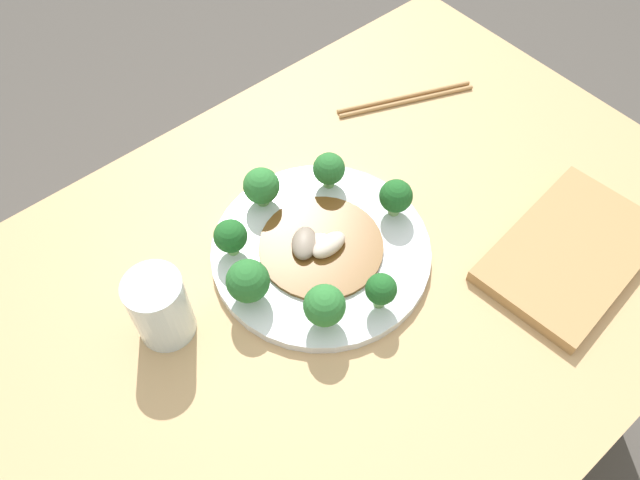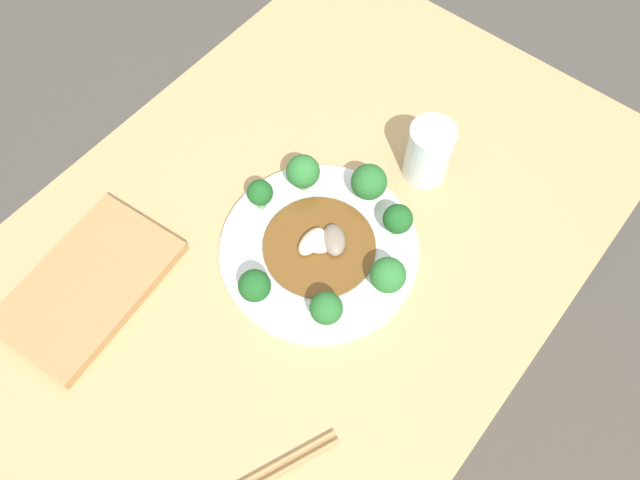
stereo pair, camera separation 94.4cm
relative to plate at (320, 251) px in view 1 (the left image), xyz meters
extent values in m
plane|color=#4C4742|center=(0.00, 0.04, -0.75)|extent=(8.00, 8.00, 0.00)
cube|color=tan|center=(0.00, 0.04, -0.38)|extent=(1.15, 0.78, 0.74)
cylinder|color=silver|center=(0.00, 0.00, 0.00)|extent=(0.31, 0.31, 0.02)
cylinder|color=#70A356|center=(0.01, -0.12, 0.02)|extent=(0.02, 0.02, 0.02)
sphere|color=#2D7533|center=(0.01, -0.12, 0.04)|extent=(0.05, 0.05, 0.05)
cylinder|color=#70A356|center=(0.00, 0.12, 0.02)|extent=(0.01, 0.01, 0.02)
sphere|color=#1E5B23|center=(0.00, 0.12, 0.05)|extent=(0.04, 0.04, 0.04)
cylinder|color=#7AAD5B|center=(0.10, -0.07, 0.02)|extent=(0.02, 0.02, 0.02)
sphere|color=#1E5B23|center=(0.10, -0.07, 0.04)|extent=(0.05, 0.05, 0.05)
cylinder|color=#70A356|center=(-0.09, -0.08, 0.02)|extent=(0.02, 0.02, 0.02)
sphere|color=#286B2D|center=(-0.09, -0.08, 0.04)|extent=(0.05, 0.05, 0.05)
cylinder|color=#89B76B|center=(-0.12, 0.02, 0.02)|extent=(0.02, 0.02, 0.02)
sphere|color=#1E5B23|center=(-0.12, 0.02, 0.04)|extent=(0.05, 0.05, 0.05)
cylinder|color=#70A356|center=(0.12, 0.00, 0.02)|extent=(0.02, 0.02, 0.02)
sphere|color=#286B2D|center=(0.12, 0.00, 0.05)|extent=(0.06, 0.06, 0.06)
cylinder|color=#70A356|center=(0.07, 0.09, 0.02)|extent=(0.02, 0.02, 0.02)
sphere|color=#2D7533|center=(0.07, 0.09, 0.05)|extent=(0.05, 0.05, 0.05)
cylinder|color=brown|center=(0.00, 0.00, 0.01)|extent=(0.17, 0.17, 0.01)
ellipsoid|color=beige|center=(0.00, 0.00, 0.02)|extent=(0.05, 0.05, 0.01)
ellipsoid|color=beige|center=(-0.01, 0.01, 0.02)|extent=(0.06, 0.03, 0.02)
ellipsoid|color=gray|center=(0.02, -0.01, 0.02)|extent=(0.06, 0.06, 0.02)
cylinder|color=silver|center=(0.23, -0.04, 0.05)|extent=(0.07, 0.07, 0.11)
cylinder|color=#AD7F4C|center=(-0.31, -0.14, 0.00)|extent=(0.23, 0.10, 0.01)
cylinder|color=#AD7F4C|center=(-0.32, -0.15, 0.00)|extent=(0.23, 0.10, 0.01)
cube|color=#AD7F4C|center=(-0.27, 0.23, 0.00)|extent=(0.28, 0.19, 0.02)
camera|label=1|loc=(0.32, 0.38, 0.73)|focal=35.00mm
camera|label=2|loc=(-0.35, -0.28, 0.86)|focal=35.00mm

